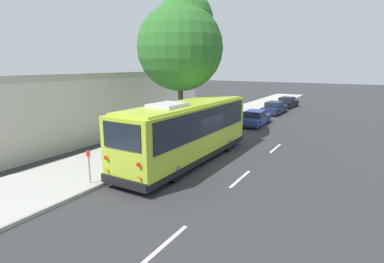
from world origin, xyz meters
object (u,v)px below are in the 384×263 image
(sign_post_far, at_px, (117,159))
(fire_hydrant, at_px, (217,125))
(parked_sedan_black, at_px, (287,103))
(sign_post_near, at_px, (89,166))
(street_tree, at_px, (181,42))
(shuttle_bus, at_px, (188,129))
(parked_sedan_blue, at_px, (255,118))
(parked_sedan_navy, at_px, (274,108))

(sign_post_far, bearing_deg, fire_hydrant, -0.09)
(parked_sedan_black, xyz_separation_m, sign_post_near, (-29.49, 1.39, 0.32))
(street_tree, bearing_deg, sign_post_near, -174.18)
(shuttle_bus, distance_m, parked_sedan_blue, 11.72)
(street_tree, xyz_separation_m, sign_post_near, (-8.80, -0.90, -5.66))
(street_tree, bearing_deg, shuttle_bus, -144.07)
(parked_sedan_navy, xyz_separation_m, sign_post_far, (-22.12, 1.38, 0.20))
(parked_sedan_black, height_order, sign_post_near, sign_post_near)
(parked_sedan_blue, xyz_separation_m, street_tree, (-7.90, 2.52, 5.98))
(parked_sedan_blue, height_order, fire_hydrant, parked_sedan_blue)
(sign_post_near, bearing_deg, parked_sedan_blue, -5.56)
(parked_sedan_blue, xyz_separation_m, sign_post_near, (-16.71, 1.63, 0.32))
(shuttle_bus, height_order, street_tree, street_tree)
(parked_sedan_blue, relative_size, street_tree, 0.48)
(parked_sedan_black, relative_size, street_tree, 0.48)
(parked_sedan_blue, distance_m, parked_sedan_navy, 7.05)
(sign_post_near, relative_size, fire_hydrant, 1.80)
(parked_sedan_blue, height_order, parked_sedan_navy, parked_sedan_navy)
(shuttle_bus, bearing_deg, parked_sedan_black, 1.44)
(parked_sedan_navy, height_order, sign_post_near, sign_post_near)
(street_tree, bearing_deg, parked_sedan_navy, -8.65)
(shuttle_bus, relative_size, street_tree, 1.04)
(fire_hydrant, bearing_deg, street_tree, 165.68)
(parked_sedan_blue, relative_size, parked_sedan_black, 0.99)
(parked_sedan_blue, distance_m, fire_hydrant, 4.61)
(street_tree, height_order, sign_post_far, street_tree)
(parked_sedan_blue, relative_size, fire_hydrant, 5.67)
(sign_post_far, relative_size, fire_hydrant, 1.61)
(shuttle_bus, xyz_separation_m, parked_sedan_black, (24.44, 0.43, -1.21))
(sign_post_far, bearing_deg, sign_post_near, 180.00)
(shuttle_bus, height_order, sign_post_near, shuttle_bus)
(shuttle_bus, relative_size, parked_sedan_black, 2.15)
(parked_sedan_blue, distance_m, parked_sedan_black, 12.79)
(parked_sedan_black, distance_m, street_tree, 21.66)
(street_tree, distance_m, sign_post_near, 10.50)
(parked_sedan_navy, bearing_deg, sign_post_near, 177.54)
(sign_post_near, xyz_separation_m, fire_hydrant, (12.38, -0.02, -0.35))
(parked_sedan_blue, relative_size, sign_post_near, 3.15)
(sign_post_far, bearing_deg, parked_sedan_blue, -6.16)
(street_tree, relative_size, sign_post_far, 7.37)
(shuttle_bus, relative_size, sign_post_near, 6.86)
(street_tree, height_order, fire_hydrant, street_tree)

